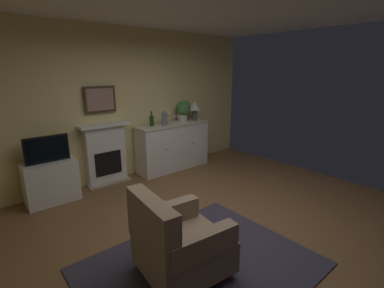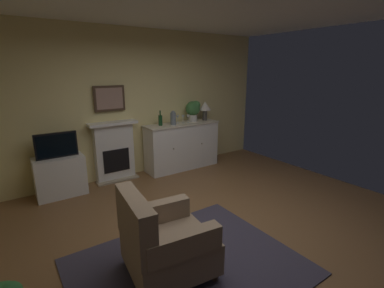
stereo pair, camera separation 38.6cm
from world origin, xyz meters
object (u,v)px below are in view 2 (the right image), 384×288
at_px(sideboard_cabinet, 182,146).
at_px(vase_decorative, 173,118).
at_px(framed_picture, 109,98).
at_px(wine_glass_right, 188,117).
at_px(wine_glass_left, 177,117).
at_px(potted_plant_small, 193,109).
at_px(fireplace_unit, 114,151).
at_px(tv_set, 56,145).
at_px(wine_bottle, 160,120).
at_px(table_lamp, 205,107).
at_px(armchair, 163,242).
at_px(tv_cabinet, 60,176).
at_px(wine_glass_center, 183,117).

distance_m(sideboard_cabinet, vase_decorative, 0.66).
bearing_deg(framed_picture, vase_decorative, -13.48).
distance_m(sideboard_cabinet, wine_glass_right, 0.61).
bearing_deg(wine_glass_left, potted_plant_small, 1.06).
bearing_deg(potted_plant_small, wine_glass_right, -160.65).
xyz_separation_m(fireplace_unit, tv_set, (-0.98, -0.19, 0.31)).
relative_size(wine_bottle, vase_decorative, 1.03).
bearing_deg(wine_glass_right, table_lamp, 2.01).
height_order(framed_picture, armchair, framed_picture).
relative_size(tv_cabinet, potted_plant_small, 1.74).
relative_size(wine_glass_center, vase_decorative, 0.59).
bearing_deg(potted_plant_small, table_lamp, -9.64).
xyz_separation_m(table_lamp, wine_glass_right, (-0.44, -0.02, -0.16)).
height_order(wine_glass_right, tv_set, wine_glass_right).
distance_m(wine_glass_left, vase_decorative, 0.18).
bearing_deg(vase_decorative, potted_plant_small, 9.90).
xyz_separation_m(vase_decorative, tv_cabinet, (-2.11, 0.06, -0.76)).
relative_size(fireplace_unit, wine_bottle, 3.79).
bearing_deg(tv_set, sideboard_cabinet, 0.20).
bearing_deg(sideboard_cabinet, potted_plant_small, 8.16).
bearing_deg(tv_set, potted_plant_small, 1.15).
xyz_separation_m(wine_glass_center, potted_plant_small, (0.28, 0.04, 0.13)).
height_order(wine_glass_center, tv_set, wine_glass_center).
height_order(fireplace_unit, armchair, fireplace_unit).
height_order(framed_picture, wine_glass_center, framed_picture).
relative_size(vase_decorative, tv_set, 0.45).
bearing_deg(wine_bottle, wine_glass_right, -5.99).
distance_m(sideboard_cabinet, tv_cabinet, 2.35).
xyz_separation_m(fireplace_unit, table_lamp, (1.95, -0.18, 0.68)).
bearing_deg(armchair, tv_set, 100.85).
distance_m(tv_set, armchair, 2.65).
relative_size(wine_glass_center, tv_cabinet, 0.22).
relative_size(fireplace_unit, framed_picture, 2.00).
xyz_separation_m(wine_glass_left, wine_glass_center, (0.11, -0.04, 0.00)).
xyz_separation_m(tv_set, armchair, (0.49, -2.56, -0.47)).
height_order(wine_glass_right, tv_cabinet, wine_glass_right).
bearing_deg(framed_picture, wine_glass_right, -8.95).
bearing_deg(wine_bottle, table_lamp, -2.63).
xyz_separation_m(wine_glass_right, tv_set, (-2.49, 0.01, -0.22)).
bearing_deg(wine_glass_right, armchair, -128.01).
bearing_deg(potted_plant_small, wine_glass_center, -171.49).
height_order(fireplace_unit, framed_picture, framed_picture).
xyz_separation_m(sideboard_cabinet, potted_plant_small, (0.32, 0.05, 0.73)).
xyz_separation_m(tv_set, potted_plant_small, (2.66, 0.05, 0.35)).
bearing_deg(armchair, potted_plant_small, 50.32).
height_order(fireplace_unit, wine_bottle, wine_bottle).
distance_m(table_lamp, wine_glass_center, 0.57).
relative_size(table_lamp, wine_glass_center, 2.42).
distance_m(fireplace_unit, tv_set, 1.04).
bearing_deg(wine_glass_right, wine_glass_center, 170.50).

